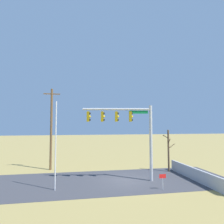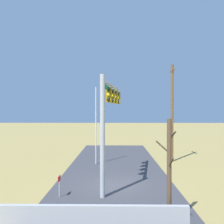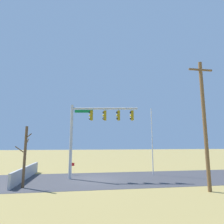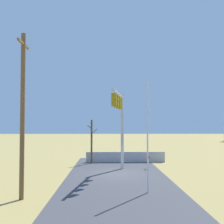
# 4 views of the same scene
# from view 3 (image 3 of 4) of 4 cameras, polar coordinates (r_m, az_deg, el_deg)

# --- Properties ---
(ground_plane) EXTENTS (160.00, 160.00, 0.00)m
(ground_plane) POSITION_cam_3_polar(r_m,az_deg,el_deg) (18.46, -4.89, -19.55)
(ground_plane) COLOR #9E894C
(road_surface) EXTENTS (28.00, 8.00, 0.01)m
(road_surface) POSITION_cam_3_polar(r_m,az_deg,el_deg) (19.18, 7.83, -19.10)
(road_surface) COLOR #3D3D42
(road_surface) RESTS_ON ground_plane
(sidewalk_corner) EXTENTS (6.00, 6.00, 0.01)m
(sidewalk_corner) POSITION_cam_3_polar(r_m,az_deg,el_deg) (19.16, -15.73, -18.87)
(sidewalk_corner) COLOR #B7B5AD
(sidewalk_corner) RESTS_ON ground_plane
(retaining_fence) EXTENTS (0.20, 8.55, 1.14)m
(retaining_fence) POSITION_cam_3_polar(r_m,az_deg,el_deg) (20.18, -24.35, -16.27)
(retaining_fence) COLOR #A8A8AD
(retaining_fence) RESTS_ON ground_plane
(signal_mast) EXTENTS (6.50, 1.28, 7.01)m
(signal_mast) POSITION_cam_3_polar(r_m,az_deg,el_deg) (18.55, -5.82, -3.82)
(signal_mast) COLOR #B2B5BA
(signal_mast) RESTS_ON ground_plane
(flagpole) EXTENTS (0.10, 0.10, 7.12)m
(flagpole) POSITION_cam_3_polar(r_m,az_deg,el_deg) (21.21, 11.93, -8.39)
(flagpole) COLOR silver
(flagpole) RESTS_ON ground_plane
(utility_pole) EXTENTS (1.90, 0.26, 9.41)m
(utility_pole) POSITION_cam_3_polar(r_m,az_deg,el_deg) (15.39, 25.98, -2.49)
(utility_pole) COLOR brown
(utility_pole) RESTS_ON ground_plane
(bare_tree) EXTENTS (1.27, 1.02, 4.60)m
(bare_tree) POSITION_cam_3_polar(r_m,az_deg,el_deg) (16.31, -24.70, -11.77)
(bare_tree) COLOR brown
(bare_tree) RESTS_ON ground_plane
(open_sign) EXTENTS (0.56, 0.04, 1.22)m
(open_sign) POSITION_cam_3_polar(r_m,az_deg,el_deg) (21.40, -12.03, -15.51)
(open_sign) COLOR silver
(open_sign) RESTS_ON ground_plane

